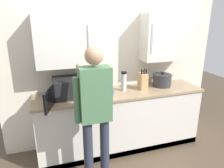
% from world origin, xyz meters
% --- Properties ---
extents(back_wall_tiled, '(3.45, 0.44, 2.76)m').
position_xyz_m(back_wall_tiled, '(-0.00, 1.08, 1.46)').
color(back_wall_tiled, beige).
rests_on(back_wall_tiled, ground_plane).
extents(counter_unit, '(2.52, 0.62, 0.93)m').
position_xyz_m(counter_unit, '(0.00, 0.79, 0.46)').
color(counter_unit, beige).
rests_on(counter_unit, ground_plane).
extents(microwave_oven, '(0.65, 0.75, 0.27)m').
position_xyz_m(microwave_oven, '(-0.73, 0.82, 1.06)').
color(microwave_oven, black).
rests_on(microwave_oven, counter_unit).
extents(fruit_bowl, '(0.25, 0.25, 0.10)m').
position_xyz_m(fruit_bowl, '(-0.23, 0.79, 0.97)').
color(fruit_bowl, '#335684').
rests_on(fruit_bowl, counter_unit).
extents(thermos_flask, '(0.08, 0.08, 0.30)m').
position_xyz_m(thermos_flask, '(0.06, 0.82, 1.08)').
color(thermos_flask, '#B7BABF').
rests_on(thermos_flask, counter_unit).
extents(knife_block, '(0.11, 0.15, 0.33)m').
position_xyz_m(knife_block, '(0.36, 0.80, 1.06)').
color(knife_block, tan).
rests_on(knife_block, counter_unit).
extents(stock_pot, '(0.39, 0.30, 0.22)m').
position_xyz_m(stock_pot, '(0.72, 0.84, 1.03)').
color(stock_pot, '#2D2D33').
rests_on(stock_pot, counter_unit).
extents(person_figure, '(0.44, 0.54, 1.72)m').
position_xyz_m(person_figure, '(-0.55, 0.12, 1.03)').
color(person_figure, '#282D3D').
rests_on(person_figure, ground_plane).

